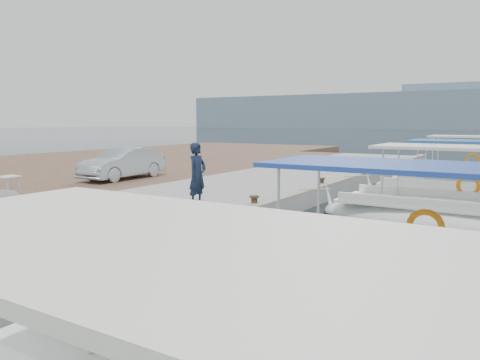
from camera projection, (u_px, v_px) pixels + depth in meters
name	position (u px, v px, depth m)	size (l,w,h in m)	color
ground	(236.00, 237.00, 11.83)	(400.00, 400.00, 0.00)	black
concrete_quay	(240.00, 193.00, 17.58)	(6.00, 40.00, 0.50)	gray
quay_curb	(308.00, 190.00, 16.09)	(0.44, 40.00, 0.12)	gray
cobblestone_strip	(142.00, 183.00, 20.20)	(4.00, 40.00, 0.50)	#50352A
land_backing	(6.00, 171.00, 25.43)	(16.00, 60.00, 0.48)	#50352A
fishing_caique_b	(391.00, 288.00, 7.83)	(7.53, 2.37, 2.83)	silver
fishing_caique_c	(450.00, 220.00, 13.25)	(7.59, 2.48, 2.83)	silver
fishing_caique_d	(474.00, 197.00, 16.84)	(7.79, 2.29, 2.83)	silver
fishing_caique_e	(463.00, 179.00, 22.75)	(5.80, 2.07, 2.83)	silver
mooring_bollards	(254.00, 200.00, 13.19)	(0.28, 20.28, 0.33)	black
fisherman	(197.00, 175.00, 13.27)	(0.66, 0.43, 1.81)	black
parked_car	(123.00, 163.00, 19.67)	(1.39, 3.97, 1.31)	#A4B1BB
tarp_bundle	(3.00, 196.00, 13.84)	(1.10, 0.90, 0.40)	slate
folding_table	(9.00, 183.00, 14.49)	(0.55, 0.55, 0.73)	silver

